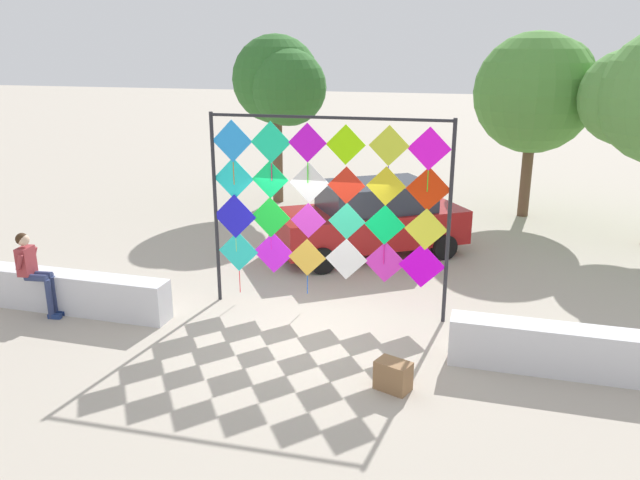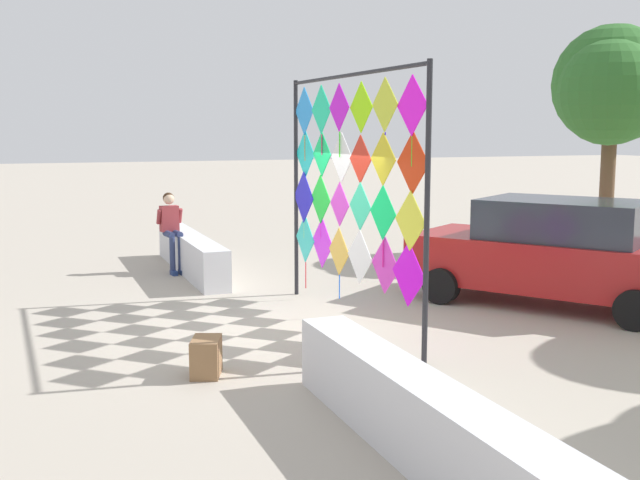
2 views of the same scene
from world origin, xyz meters
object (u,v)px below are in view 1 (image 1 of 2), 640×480
cardboard_box_large (393,376)px  kite_display_rack (326,200)px  parked_car (371,218)px  tree_broadleaf (539,90)px  tree_far_right (281,82)px  seated_vendor (33,267)px

cardboard_box_large → kite_display_rack: bearing=123.9°
parked_car → cardboard_box_large: (1.58, -6.16, -0.66)m
cardboard_box_large → tree_broadleaf: bearing=78.6°
tree_broadleaf → parked_car: bearing=-128.3°
kite_display_rack → parked_car: size_ratio=0.93×
parked_car → tree_far_right: 6.33m
tree_broadleaf → seated_vendor: bearing=-131.6°
seated_vendor → kite_display_rack: bearing=18.6°
kite_display_rack → cardboard_box_large: 3.63m
kite_display_rack → tree_broadleaf: tree_broadleaf is taller
kite_display_rack → cardboard_box_large: (1.71, -2.55, -1.94)m
kite_display_rack → tree_broadleaf: bearing=65.0°
parked_car → tree_broadleaf: bearing=51.7°
seated_vendor → tree_broadleaf: 13.81m
seated_vendor → tree_far_right: tree_far_right is taller
parked_car → tree_far_right: size_ratio=0.92×
parked_car → tree_far_right: bearing=131.0°
seated_vendor → tree_broadleaf: tree_broadleaf is taller
cardboard_box_large → tree_far_right: size_ratio=0.10×
seated_vendor → parked_car: (5.22, 5.32, -0.07)m
cardboard_box_large → tree_broadleaf: size_ratio=0.10×
seated_vendor → cardboard_box_large: bearing=-7.0°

